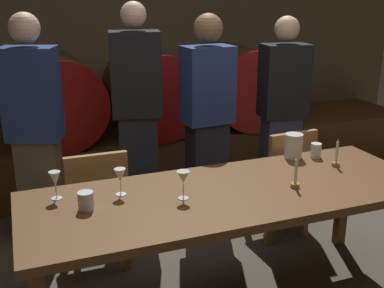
# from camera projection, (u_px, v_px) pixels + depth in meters

# --- Properties ---
(back_wall) EXTENTS (6.43, 0.24, 2.62)m
(back_wall) POSITION_uv_depth(u_px,v_px,m) (136.00, 44.00, 5.03)
(back_wall) COLOR brown
(back_wall) RESTS_ON ground
(barrel_shelf) EXTENTS (5.79, 0.90, 0.51)m
(barrel_shelf) POSITION_uv_depth(u_px,v_px,m) (154.00, 154.00, 4.87)
(barrel_shelf) COLOR brown
(barrel_shelf) RESTS_ON ground
(wine_barrel_left) EXTENTS (0.81, 0.94, 0.81)m
(wine_barrel_left) POSITION_uv_depth(u_px,v_px,m) (56.00, 98.00, 4.36)
(wine_barrel_left) COLOR brown
(wine_barrel_left) RESTS_ON barrel_shelf
(wine_barrel_center) EXTENTS (0.81, 0.94, 0.81)m
(wine_barrel_center) POSITION_uv_depth(u_px,v_px,m) (151.00, 91.00, 4.67)
(wine_barrel_center) COLOR #513319
(wine_barrel_center) RESTS_ON barrel_shelf
(wine_barrel_right) EXTENTS (0.81, 0.94, 0.81)m
(wine_barrel_right) POSITION_uv_depth(u_px,v_px,m) (236.00, 85.00, 4.98)
(wine_barrel_right) COLOR #513319
(wine_barrel_right) RESTS_ON barrel_shelf
(dining_table) EXTENTS (2.38, 0.85, 0.76)m
(dining_table) POSITION_uv_depth(u_px,v_px,m) (231.00, 202.00, 2.76)
(dining_table) COLOR brown
(dining_table) RESTS_ON ground
(chair_left) EXTENTS (0.40, 0.40, 0.88)m
(chair_left) POSITION_uv_depth(u_px,v_px,m) (96.00, 204.00, 3.20)
(chair_left) COLOR olive
(chair_left) RESTS_ON ground
(chair_right) EXTENTS (0.42, 0.42, 0.88)m
(chair_right) POSITION_uv_depth(u_px,v_px,m) (282.00, 178.00, 3.65)
(chair_right) COLOR olive
(chair_right) RESTS_ON ground
(guest_far_left) EXTENTS (0.44, 0.36, 1.72)m
(guest_far_left) POSITION_uv_depth(u_px,v_px,m) (35.00, 131.00, 3.45)
(guest_far_left) COLOR brown
(guest_far_left) RESTS_ON ground
(guest_center_left) EXTENTS (0.42, 0.31, 1.79)m
(guest_center_left) POSITION_uv_depth(u_px,v_px,m) (137.00, 116.00, 3.73)
(guest_center_left) COLOR black
(guest_center_left) RESTS_ON ground
(guest_center_right) EXTENTS (0.40, 0.27, 1.70)m
(guest_center_right) POSITION_uv_depth(u_px,v_px,m) (207.00, 121.00, 3.74)
(guest_center_right) COLOR black
(guest_center_right) RESTS_ON ground
(guest_far_right) EXTENTS (0.41, 0.28, 1.67)m
(guest_far_right) POSITION_uv_depth(u_px,v_px,m) (282.00, 114.00, 4.03)
(guest_far_right) COLOR #33384C
(guest_far_right) RESTS_ON ground
(candle_left) EXTENTS (0.05, 0.05, 0.20)m
(candle_left) POSITION_uv_depth(u_px,v_px,m) (296.00, 179.00, 2.77)
(candle_left) COLOR olive
(candle_left) RESTS_ON dining_table
(candle_right) EXTENTS (0.05, 0.05, 0.19)m
(candle_right) POSITION_uv_depth(u_px,v_px,m) (336.00, 159.00, 3.10)
(candle_right) COLOR olive
(candle_right) RESTS_ON dining_table
(pitcher) EXTENTS (0.12, 0.12, 0.17)m
(pitcher) POSITION_uv_depth(u_px,v_px,m) (294.00, 146.00, 3.25)
(pitcher) COLOR white
(pitcher) RESTS_ON dining_table
(wine_glass_left) EXTENTS (0.06, 0.06, 0.16)m
(wine_glass_left) POSITION_uv_depth(u_px,v_px,m) (55.00, 179.00, 2.60)
(wine_glass_left) COLOR silver
(wine_glass_left) RESTS_ON dining_table
(wine_glass_center) EXTENTS (0.07, 0.07, 0.16)m
(wine_glass_center) POSITION_uv_depth(u_px,v_px,m) (120.00, 176.00, 2.65)
(wine_glass_center) COLOR white
(wine_glass_center) RESTS_ON dining_table
(wine_glass_right) EXTENTS (0.07, 0.07, 0.16)m
(wine_glass_right) POSITION_uv_depth(u_px,v_px,m) (183.00, 178.00, 2.60)
(wine_glass_right) COLOR silver
(wine_glass_right) RESTS_ON dining_table
(cup_left) EXTENTS (0.08, 0.08, 0.10)m
(cup_left) POSITION_uv_depth(u_px,v_px,m) (86.00, 201.00, 2.49)
(cup_left) COLOR silver
(cup_left) RESTS_ON dining_table
(cup_right) EXTENTS (0.07, 0.07, 0.10)m
(cup_right) POSITION_uv_depth(u_px,v_px,m) (316.00, 150.00, 3.26)
(cup_right) COLOR white
(cup_right) RESTS_ON dining_table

